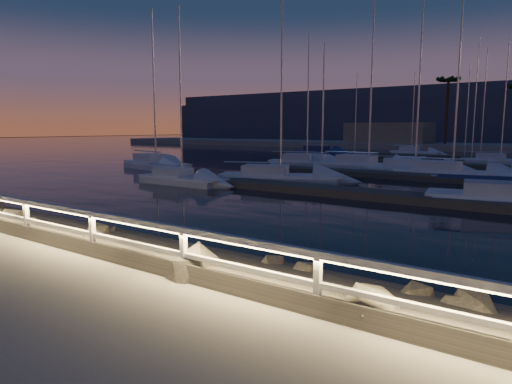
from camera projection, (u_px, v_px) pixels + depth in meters
ground at (70, 248)px, 11.46m from camera, size 400.00×400.00×0.00m
harbor_water at (423, 177)px, 36.74m from camera, size 400.00×440.00×0.60m
guard_rail at (66, 218)px, 11.39m from camera, size 44.11×0.12×1.06m
riprap at (418, 312)px, 8.11m from camera, size 25.42×2.48×1.25m
floating_docks at (428, 169)px, 37.69m from camera, size 22.00×36.00×0.40m
far_shore at (501, 145)px, 71.12m from camera, size 160.00×14.00×5.20m
palm_left at (448, 83)px, 72.63m from camera, size 3.00×3.00×11.20m
distant_hills at (447, 122)px, 131.21m from camera, size 230.00×37.50×18.00m
sailboat_a at (155, 164)px, 40.07m from camera, size 8.29×3.93×13.69m
sailboat_b at (180, 178)px, 29.38m from camera, size 6.53×2.01×11.09m
sailboat_c at (277, 176)px, 30.16m from camera, size 8.29×5.23×13.71m
sailboat_e at (305, 162)px, 42.80m from camera, size 7.37×4.14×12.18m
sailboat_f at (412, 168)px, 35.81m from camera, size 8.07×4.41×13.27m
sailboat_g at (449, 172)px, 32.80m from camera, size 8.64×2.71×14.58m
sailboat_i at (320, 161)px, 44.25m from camera, size 6.62×3.44×10.92m
sailboat_j at (366, 165)px, 39.05m from camera, size 8.64×2.74×14.62m
sailboat_k at (498, 160)px, 45.77m from camera, size 7.43×3.97×12.16m
sailboat_m at (414, 152)px, 60.28m from camera, size 6.53×2.09×11.10m
sailboat_n at (321, 153)px, 58.40m from camera, size 8.63×4.72×14.18m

